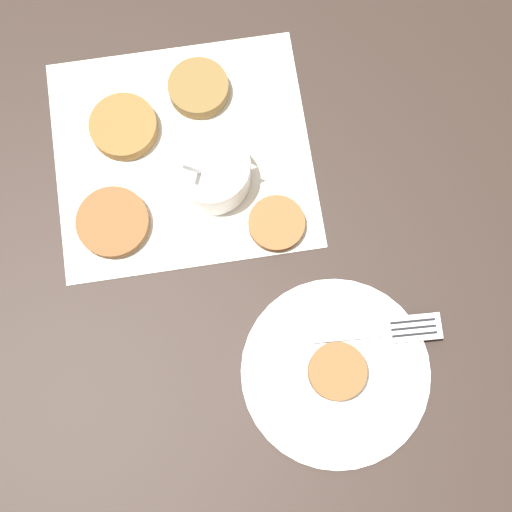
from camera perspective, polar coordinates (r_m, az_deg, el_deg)
ground_plane at (r=0.85m, az=-7.07°, el=8.11°), size 4.00×4.00×0.00m
napkin at (r=0.85m, az=-5.91°, el=8.09°), size 0.34×0.32×0.00m
sauce_bowl at (r=0.81m, az=-3.57°, el=6.69°), size 0.10×0.09×0.10m
fritter_0 at (r=0.83m, az=-11.38°, el=2.64°), size 0.08×0.08×0.01m
fritter_1 at (r=0.86m, az=-10.54°, el=10.13°), size 0.08×0.08×0.02m
fritter_2 at (r=0.87m, az=-4.62°, el=13.23°), size 0.07×0.07×0.02m
fritter_3 at (r=0.81m, az=1.65°, el=2.61°), size 0.06×0.06×0.01m
serving_plate at (r=0.79m, az=6.38°, el=-9.22°), size 0.21×0.21×0.02m
fritter_on_plate at (r=0.77m, az=6.50°, el=-9.17°), size 0.06×0.06×0.02m
fork at (r=0.79m, az=10.22°, el=-5.92°), size 0.16×0.04×0.00m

